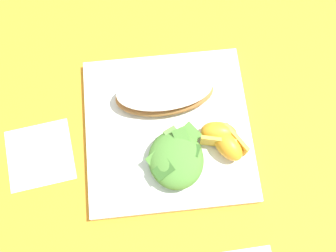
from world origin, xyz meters
The scene contains 7 objects.
ground centered at (0.00, 0.00, 0.00)m, with size 3.00×3.00×0.00m, color orange.
white_plate centered at (0.00, 0.00, 0.01)m, with size 0.28×0.28×0.02m, color white.
cheesy_pizza_bread centered at (0.06, 0.00, 0.03)m, with size 0.09×0.17×0.04m.
green_salad_pile centered at (-0.06, -0.01, 0.04)m, with size 0.11×0.10×0.04m.
orange_wedge_front centered at (-0.05, -0.10, 0.04)m, with size 0.07×0.06×0.04m.
orange_wedge_middle centered at (-0.03, -0.08, 0.04)m, with size 0.05×0.07×0.04m.
paper_napkin centered at (-0.02, 0.22, 0.00)m, with size 0.11×0.11×0.00m, color white.
Camera 1 is at (-0.22, 0.02, 0.68)m, focal length 43.64 mm.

